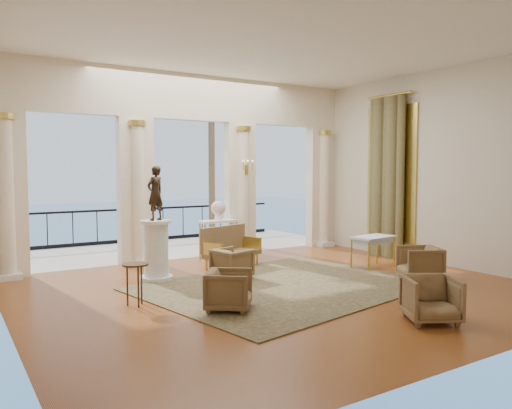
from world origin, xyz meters
TOP-DOWN VIEW (x-y plane):
  - floor at (0.00, 0.00)m, footprint 9.00×9.00m
  - room_walls at (0.00, -1.12)m, footprint 9.00×9.00m
  - arcade at (-0.00, 3.82)m, footprint 9.00×0.56m
  - terrace at (0.00, 5.80)m, footprint 10.00×3.60m
  - balustrade at (0.00, 7.40)m, footprint 9.00×0.06m
  - palm_tree at (2.00, 6.60)m, footprint 2.00×2.00m
  - curtain at (4.28, 1.50)m, footprint 0.33×1.40m
  - window_frame at (4.47, 1.50)m, footprint 0.04×1.60m
  - wall_sconce at (1.40, 3.51)m, footprint 0.30×0.11m
  - rug at (0.23, 0.19)m, footprint 5.64×4.74m
  - armchair_a at (-1.45, -0.64)m, footprint 0.92×0.93m
  - armchair_b at (0.71, -2.73)m, footprint 0.96×0.94m
  - armchair_c at (2.75, -0.85)m, footprint 0.96×0.98m
  - armchair_d at (-0.29, 1.30)m, footprint 0.76×0.79m
  - settee at (0.26, 2.40)m, footprint 1.51×1.00m
  - game_table at (2.96, 0.61)m, footprint 1.10×0.70m
  - pedestal at (-1.64, 1.99)m, footprint 0.66×0.66m
  - statue at (-1.64, 1.99)m, footprint 0.46×0.40m
  - console_table at (0.60, 3.55)m, footprint 1.03×0.47m
  - urn at (0.60, 3.55)m, footprint 0.36×0.36m
  - side_table at (-2.60, 0.40)m, footprint 0.42×0.42m

SIDE VIEW (x-z plane):
  - terrace at x=0.00m, z-range -0.10..0.00m
  - floor at x=0.00m, z-range 0.00..0.00m
  - rug at x=0.23m, z-range 0.00..0.02m
  - armchair_d at x=-0.29m, z-range 0.00..0.68m
  - armchair_a at x=-1.45m, z-range 0.00..0.70m
  - armchair_b at x=0.71m, z-range 0.00..0.73m
  - armchair_c at x=2.75m, z-range 0.00..0.76m
  - balustrade at x=0.00m, z-range -0.11..0.92m
  - settee at x=0.26m, z-range 0.00..0.92m
  - pedestal at x=-1.64m, z-range -0.02..1.18m
  - side_table at x=-2.60m, z-range 0.25..0.94m
  - game_table at x=2.96m, z-range 0.28..0.99m
  - console_table at x=0.60m, z-range 0.31..1.26m
  - urn at x=0.60m, z-range 0.98..1.46m
  - statue at x=-1.64m, z-range 1.20..2.28m
  - curtain at x=4.28m, z-range -0.03..4.06m
  - window_frame at x=4.47m, z-range 0.40..3.80m
  - wall_sconce at x=1.40m, z-range 2.06..2.40m
  - arcade at x=0.00m, z-range 0.33..4.83m
  - room_walls at x=0.00m, z-range -1.62..7.38m
  - palm_tree at x=2.00m, z-range 1.84..6.34m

